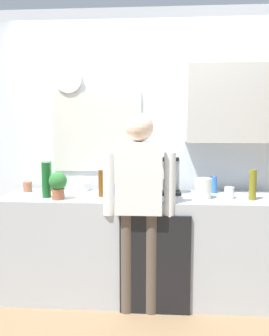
% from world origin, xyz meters
% --- Properties ---
extents(ground_plane, '(8.00, 8.00, 0.00)m').
position_xyz_m(ground_plane, '(0.00, 0.00, 0.00)').
color(ground_plane, '#8C6D4C').
extents(kitchen_counter, '(2.41, 0.64, 0.90)m').
position_xyz_m(kitchen_counter, '(0.00, 0.30, 0.45)').
color(kitchen_counter, '#B2B7BC').
rests_on(kitchen_counter, ground_plane).
extents(dishwasher_panel, '(0.56, 0.02, 0.81)m').
position_xyz_m(dishwasher_panel, '(0.13, -0.03, 0.40)').
color(dishwasher_panel, black).
rests_on(dishwasher_panel, ground_plane).
extents(back_wall_assembly, '(4.01, 0.42, 2.60)m').
position_xyz_m(back_wall_assembly, '(0.11, 0.70, 1.36)').
color(back_wall_assembly, silver).
rests_on(back_wall_assembly, ground_plane).
extents(coffee_maker, '(0.20, 0.20, 0.33)m').
position_xyz_m(coffee_maker, '(0.25, 0.44, 1.04)').
color(coffee_maker, black).
rests_on(coffee_maker, kitchen_counter).
extents(bottle_amber_beer, '(0.06, 0.06, 0.23)m').
position_xyz_m(bottle_amber_beer, '(-0.34, 0.26, 1.01)').
color(bottle_amber_beer, brown).
rests_on(bottle_amber_beer, kitchen_counter).
extents(bottle_olive_oil, '(0.06, 0.06, 0.25)m').
position_xyz_m(bottle_olive_oil, '(0.92, 0.20, 1.02)').
color(bottle_olive_oil, olive).
rests_on(bottle_olive_oil, kitchen_counter).
extents(bottle_clear_soda, '(0.09, 0.09, 0.28)m').
position_xyz_m(bottle_clear_soda, '(-0.89, 0.47, 1.04)').
color(bottle_clear_soda, '#2D8C33').
rests_on(bottle_clear_soda, kitchen_counter).
extents(bottle_green_wine, '(0.07, 0.07, 0.30)m').
position_xyz_m(bottle_green_wine, '(-0.80, 0.18, 1.05)').
color(bottle_green_wine, '#195923').
rests_on(bottle_green_wine, kitchen_counter).
extents(bottle_red_vinegar, '(0.06, 0.06, 0.22)m').
position_xyz_m(bottle_red_vinegar, '(0.01, 0.10, 1.01)').
color(bottle_red_vinegar, maroon).
rests_on(bottle_red_vinegar, kitchen_counter).
extents(cup_terracotta_mug, '(0.08, 0.08, 0.09)m').
position_xyz_m(cup_terracotta_mug, '(-1.06, 0.43, 0.94)').
color(cup_terracotta_mug, '#B26647').
rests_on(cup_terracotta_mug, kitchen_counter).
extents(cup_white_mug, '(0.08, 0.08, 0.09)m').
position_xyz_m(cup_white_mug, '(0.75, 0.25, 0.94)').
color(cup_white_mug, white).
rests_on(cup_white_mug, kitchen_counter).
extents(cup_blue_mug, '(0.08, 0.08, 0.10)m').
position_xyz_m(cup_blue_mug, '(-0.23, 0.32, 0.95)').
color(cup_blue_mug, '#3351B2').
rests_on(cup_blue_mug, kitchen_counter).
extents(mixing_bowl, '(0.22, 0.22, 0.08)m').
position_xyz_m(mixing_bowl, '(-0.60, 0.52, 0.94)').
color(mixing_bowl, white).
rests_on(mixing_bowl, kitchen_counter).
extents(potted_plant, '(0.15, 0.15, 0.23)m').
position_xyz_m(potted_plant, '(-0.68, 0.11, 1.03)').
color(potted_plant, '#9E5638').
rests_on(potted_plant, kitchen_counter).
extents(dish_soap, '(0.06, 0.06, 0.18)m').
position_xyz_m(dish_soap, '(0.65, 0.49, 0.97)').
color(dish_soap, blue).
rests_on(dish_soap, kitchen_counter).
extents(storage_canister, '(0.14, 0.14, 0.17)m').
position_xyz_m(storage_canister, '(0.53, 0.23, 0.98)').
color(storage_canister, silver).
rests_on(storage_canister, kitchen_counter).
extents(person_at_sink, '(0.57, 0.22, 1.60)m').
position_xyz_m(person_at_sink, '(0.00, 0.00, 0.95)').
color(person_at_sink, brown).
rests_on(person_at_sink, ground_plane).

